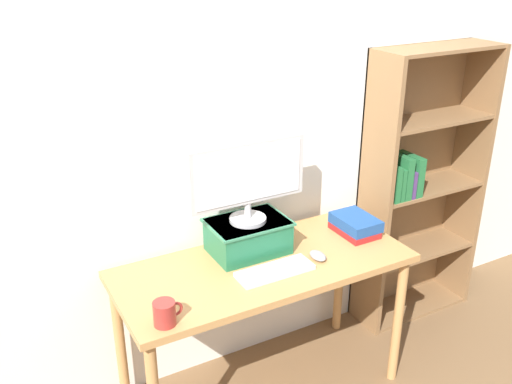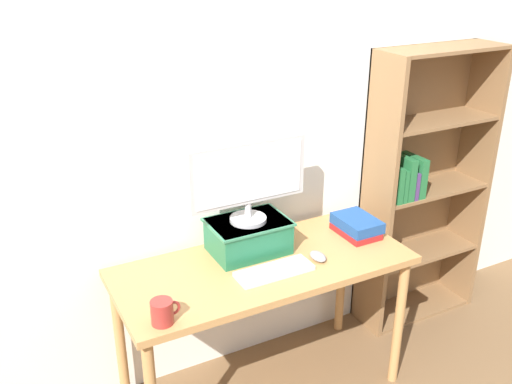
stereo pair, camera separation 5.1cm
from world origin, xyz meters
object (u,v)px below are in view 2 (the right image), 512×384
(riser_box, at_px, (248,235))
(coffee_mug, at_px, (163,312))
(desk, at_px, (263,279))
(bookshelf_unit, at_px, (420,187))
(computer_monitor, at_px, (248,177))
(computer_mouse, at_px, (318,256))
(keyboard, at_px, (274,271))
(book_stack, at_px, (357,226))

(riser_box, distance_m, coffee_mug, 0.67)
(desk, relative_size, bookshelf_unit, 0.85)
(riser_box, xyz_separation_m, computer_monitor, (0.00, -0.00, 0.31))
(bookshelf_unit, bearing_deg, coffee_mug, -165.40)
(riser_box, bearing_deg, computer_mouse, -41.56)
(computer_monitor, distance_m, coffee_mug, 0.75)
(computer_mouse, xyz_separation_m, coffee_mug, (-0.83, -0.13, 0.03))
(riser_box, distance_m, computer_mouse, 0.35)
(coffee_mug, bearing_deg, computer_monitor, 32.51)
(riser_box, distance_m, keyboard, 0.25)
(riser_box, bearing_deg, bookshelf_unit, 4.60)
(computer_monitor, bearing_deg, bookshelf_unit, 4.67)
(desk, distance_m, bookshelf_unit, 1.22)
(bookshelf_unit, xyz_separation_m, book_stack, (-0.61, -0.19, -0.03))
(bookshelf_unit, relative_size, computer_mouse, 16.07)
(bookshelf_unit, relative_size, keyboard, 4.57)
(riser_box, distance_m, book_stack, 0.60)
(book_stack, bearing_deg, coffee_mug, -166.91)
(riser_box, relative_size, computer_mouse, 3.72)
(keyboard, height_order, computer_mouse, computer_mouse)
(book_stack, distance_m, coffee_mug, 1.19)
(desk, bearing_deg, riser_box, 95.23)
(riser_box, relative_size, computer_monitor, 0.65)
(bookshelf_unit, height_order, riser_box, bookshelf_unit)
(book_stack, bearing_deg, computer_mouse, -157.59)
(desk, relative_size, computer_monitor, 2.41)
(desk, height_order, keyboard, keyboard)
(desk, distance_m, book_stack, 0.59)
(keyboard, bearing_deg, riser_box, 92.18)
(desk, relative_size, coffee_mug, 11.51)
(computer_monitor, height_order, coffee_mug, computer_monitor)
(computer_mouse, bearing_deg, keyboard, -177.44)
(bookshelf_unit, xyz_separation_m, coffee_mug, (-1.76, -0.46, -0.02))
(computer_monitor, height_order, keyboard, computer_monitor)
(desk, relative_size, keyboard, 3.90)
(coffee_mug, bearing_deg, riser_box, 32.62)
(computer_monitor, height_order, book_stack, computer_monitor)
(computer_mouse, distance_m, book_stack, 0.36)
(bookshelf_unit, height_order, coffee_mug, bookshelf_unit)
(computer_monitor, xyz_separation_m, keyboard, (0.01, -0.24, -0.38))
(riser_box, distance_m, computer_monitor, 0.31)
(computer_mouse, height_order, book_stack, book_stack)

